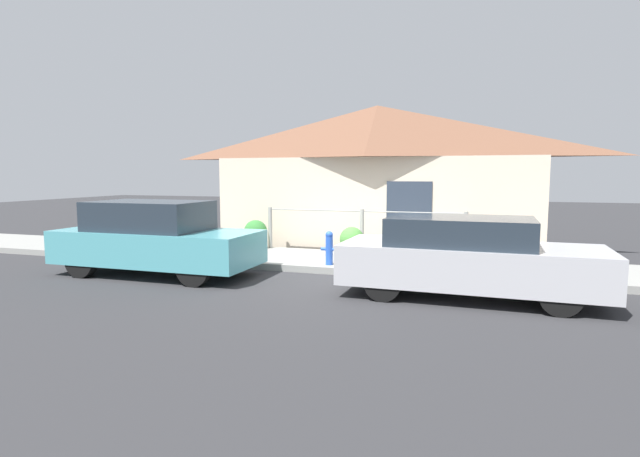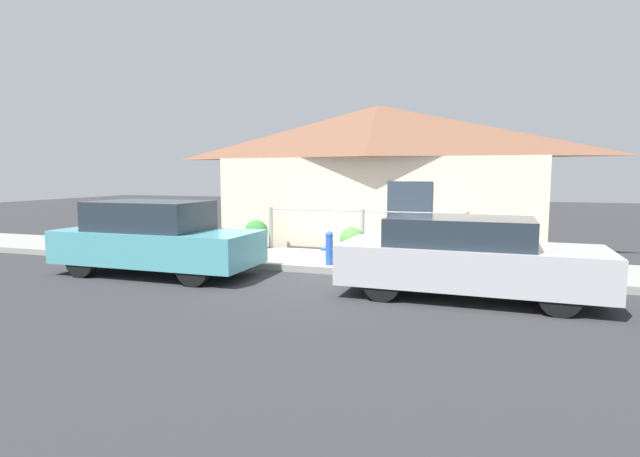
% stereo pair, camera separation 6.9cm
% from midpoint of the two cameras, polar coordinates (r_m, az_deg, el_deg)
% --- Properties ---
extents(ground_plane, '(60.00, 60.00, 0.00)m').
position_cam_midpoint_polar(ground_plane, '(10.10, 1.76, -5.35)').
color(ground_plane, '#2D2D30').
extents(sidewalk, '(24.00, 2.29, 0.14)m').
position_cam_midpoint_polar(sidewalk, '(11.17, 3.42, -3.85)').
color(sidewalk, gray).
rests_on(sidewalk, ground_plane).
extents(house, '(8.72, 2.23, 3.84)m').
position_cam_midpoint_polar(house, '(13.55, 6.32, 10.26)').
color(house, beige).
rests_on(house, ground_plane).
extents(fence, '(4.90, 0.10, 1.05)m').
position_cam_midpoint_polar(fence, '(12.04, 4.64, 0.00)').
color(fence, '#999993').
rests_on(fence, sidewalk).
extents(car_left, '(4.10, 1.64, 1.49)m').
position_cam_midpoint_polar(car_left, '(10.58, -18.49, -1.08)').
color(car_left, teal).
rests_on(car_left, ground_plane).
extents(car_right, '(4.21, 1.71, 1.33)m').
position_cam_midpoint_polar(car_right, '(8.53, 16.28, -3.18)').
color(car_right, '#B7B7BC').
rests_on(car_right, ground_plane).
extents(fire_hydrant, '(0.36, 0.16, 0.71)m').
position_cam_midpoint_polar(fire_hydrant, '(10.38, 0.87, -2.15)').
color(fire_hydrant, blue).
rests_on(fire_hydrant, sidewalk).
extents(potted_plant_near_hydrant, '(0.55, 0.55, 0.68)m').
position_cam_midpoint_polar(potted_plant_near_hydrant, '(11.43, 3.48, -1.35)').
color(potted_plant_near_hydrant, brown).
rests_on(potted_plant_near_hydrant, sidewalk).
extents(potted_plant_by_fence, '(0.59, 0.59, 0.72)m').
position_cam_midpoint_polar(potted_plant_by_fence, '(12.81, -7.53, -0.47)').
color(potted_plant_by_fence, '#9E5638').
rests_on(potted_plant_by_fence, sidewalk).
extents(potted_plant_corner, '(0.52, 0.52, 0.63)m').
position_cam_midpoint_polar(potted_plant_corner, '(11.13, 16.50, -1.95)').
color(potted_plant_corner, '#9E5638').
rests_on(potted_plant_corner, sidewalk).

